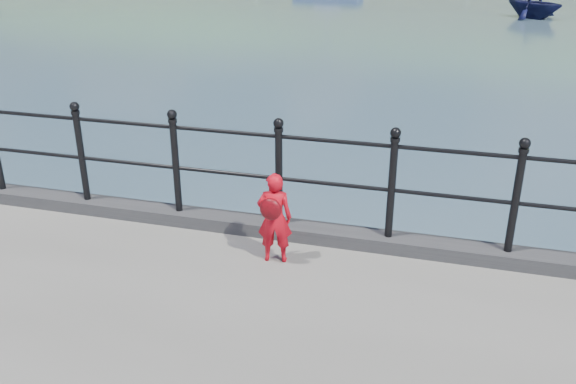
% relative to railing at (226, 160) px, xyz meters
% --- Properties ---
extents(ground, '(600.00, 600.00, 0.00)m').
position_rel_railing_xyz_m(ground, '(-0.00, 0.15, -1.82)').
color(ground, '#2D4251').
rests_on(ground, ground).
extents(kerb, '(60.00, 0.30, 0.15)m').
position_rel_railing_xyz_m(kerb, '(-0.00, -0.00, -0.75)').
color(kerb, '#28282B').
rests_on(kerb, quay).
extents(railing, '(18.11, 0.11, 1.20)m').
position_rel_railing_xyz_m(railing, '(0.00, 0.00, 0.00)').
color(railing, black).
rests_on(railing, kerb).
extents(far_shore, '(830.00, 200.00, 156.00)m').
position_rel_railing_xyz_m(far_shore, '(38.34, 239.56, -24.39)').
color(far_shore, '#333A21').
rests_on(far_shore, ground).
extents(child, '(0.39, 0.33, 0.96)m').
position_rel_railing_xyz_m(child, '(0.72, -0.56, -0.33)').
color(child, red).
rests_on(child, quay).
extents(launch_navy, '(3.85, 3.77, 1.54)m').
position_rel_railing_xyz_m(launch_navy, '(5.71, 27.78, -1.05)').
color(launch_navy, black).
rests_on(launch_navy, ground).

